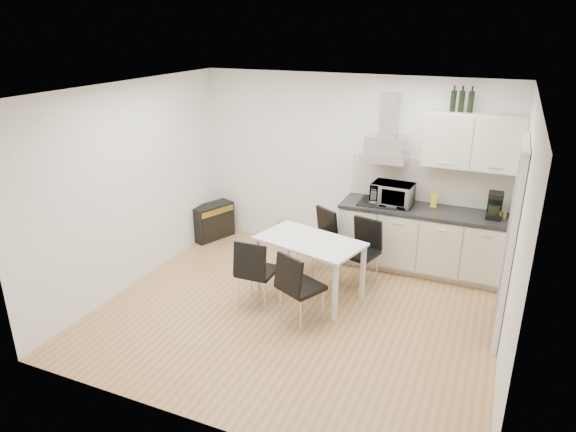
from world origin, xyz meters
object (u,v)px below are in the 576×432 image
chair_near_right (302,288)px  chair_near_left (257,272)px  kitchenette (427,214)px  chair_far_right (359,254)px  floor_speaker (282,233)px  chair_far_left (315,242)px  dining_table (310,247)px  guitar_amp (213,221)px

chair_near_right → chair_near_left: bearing=-168.1°
kitchenette → chair_near_left: bearing=-134.2°
chair_far_right → chair_near_right: (-0.35, -1.13, 0.00)m
floor_speaker → chair_near_right: bearing=-56.8°
chair_far_left → chair_near_left: same height
chair_near_left → floor_speaker: bearing=103.9°
chair_near_left → chair_near_right: size_ratio=1.00×
kitchenette → chair_far_right: bearing=-132.6°
kitchenette → chair_near_left: size_ratio=2.86×
dining_table → chair_near_left: size_ratio=1.61×
chair_far_right → guitar_amp: chair_far_right is taller
dining_table → chair_near_right: size_ratio=1.61×
chair_far_left → floor_speaker: 1.19m
chair_far_right → chair_near_left: size_ratio=1.00×
kitchenette → floor_speaker: (-2.22, 0.17, -0.70)m
chair_far_right → floor_speaker: bearing=-16.7°
guitar_amp → dining_table: bearing=-6.7°
dining_table → chair_far_right: (0.50, 0.50, -0.22)m
kitchenette → chair_far_left: (-1.37, -0.62, -0.39)m
kitchenette → floor_speaker: bearing=175.7°
dining_table → guitar_amp: (-2.07, 1.11, -0.38)m
guitar_amp → floor_speaker: (1.06, 0.32, -0.15)m
chair_near_left → guitar_amp: chair_near_left is taller
chair_far_right → chair_near_left: bearing=59.7°
chair_near_left → chair_near_right: same height
kitchenette → chair_near_left: (-1.69, -1.74, -0.39)m
dining_table → chair_near_left: 0.71m
floor_speaker → kitchenette: bearing=-0.4°
dining_table → floor_speaker: (-1.01, 1.43, -0.52)m
dining_table → chair_far_left: (-0.16, 0.65, -0.22)m
kitchenette → chair_near_right: 2.21m
kitchenette → chair_near_right: size_ratio=2.86×
kitchenette → chair_near_left: 2.46m
chair_far_left → chair_far_right: bearing=-161.1°
chair_near_right → floor_speaker: bearing=145.0°
dining_table → chair_far_left: 0.70m
kitchenette → dining_table: (-1.21, -1.27, -0.17)m
guitar_amp → chair_far_left: bearing=7.9°
chair_far_right → guitar_amp: 2.65m
kitchenette → guitar_amp: kitchenette is taller
floor_speaker → chair_near_left: bearing=-70.9°
chair_far_right → chair_near_right: 1.19m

